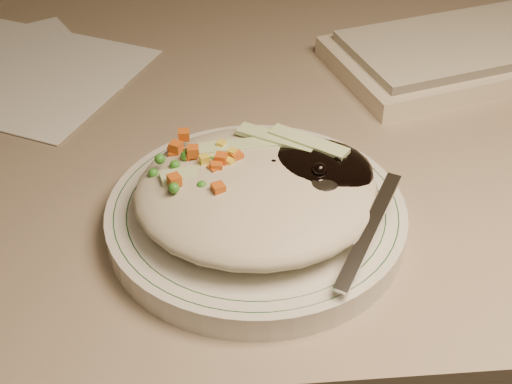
{
  "coord_description": "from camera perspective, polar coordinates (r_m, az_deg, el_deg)",
  "views": [
    {
      "loc": [
        -0.08,
        0.75,
        1.12
      ],
      "look_at": [
        -0.05,
        1.19,
        0.78
      ],
      "focal_mm": 50.0,
      "sensor_mm": 36.0,
      "label": 1
    }
  ],
  "objects": [
    {
      "name": "plate",
      "position": [
        0.58,
        0.0,
        -2.03
      ],
      "size": [
        0.24,
        0.24,
        0.02
      ],
      "primitive_type": "cylinder",
      "color": "silver",
      "rests_on": "desk"
    },
    {
      "name": "meal",
      "position": [
        0.56,
        0.45,
        0.43
      ],
      "size": [
        0.21,
        0.19,
        0.05
      ],
      "color": "#B8B095",
      "rests_on": "plate"
    },
    {
      "name": "plate_rim",
      "position": [
        0.57,
        0.0,
        -1.26
      ],
      "size": [
        0.23,
        0.23,
        0.0
      ],
      "color": "#144723",
      "rests_on": "plate"
    },
    {
      "name": "desk",
      "position": [
        0.87,
        2.08,
        -4.3
      ],
      "size": [
        1.4,
        0.7,
        0.74
      ],
      "color": "gray",
      "rests_on": "ground"
    }
  ]
}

